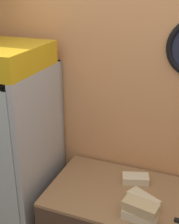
% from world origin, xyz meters
% --- Properties ---
extents(wall_back, '(5.20, 0.10, 2.70)m').
position_xyz_m(wall_back, '(0.00, 1.34, 1.36)').
color(wall_back, tan).
rests_on(wall_back, ground_plane).
extents(beverage_cooler, '(0.74, 0.73, 2.00)m').
position_xyz_m(beverage_cooler, '(-1.18, 0.97, 1.09)').
color(beverage_cooler, '#B2B7BC').
rests_on(beverage_cooler, ground_plane).
extents(sandwich_stack_bottom, '(0.25, 0.13, 0.07)m').
position_xyz_m(sandwich_stack_bottom, '(0.04, 0.68, 0.96)').
color(sandwich_stack_bottom, beige).
rests_on(sandwich_stack_bottom, prep_counter).
extents(sandwich_stack_middle, '(0.25, 0.15, 0.07)m').
position_xyz_m(sandwich_stack_middle, '(0.04, 0.68, 1.03)').
color(sandwich_stack_middle, tan).
rests_on(sandwich_stack_middle, sandwich_stack_bottom).
extents(sandwich_flat_left, '(0.23, 0.17, 0.06)m').
position_xyz_m(sandwich_flat_left, '(-0.09, 1.09, 0.96)').
color(sandwich_flat_left, beige).
rests_on(sandwich_flat_left, prep_counter).
extents(sandwich_flat_right, '(0.26, 0.21, 0.07)m').
position_xyz_m(sandwich_flat_right, '(0.03, 0.84, 0.96)').
color(sandwich_flat_right, beige).
rests_on(sandwich_flat_right, prep_counter).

